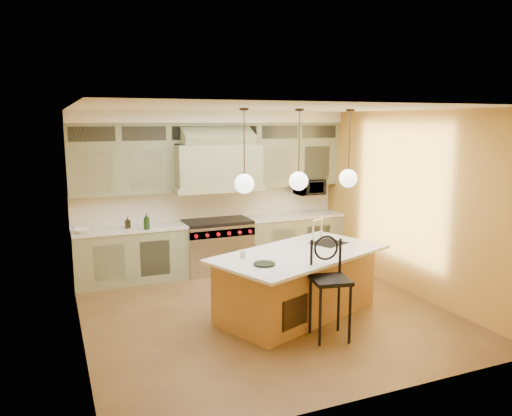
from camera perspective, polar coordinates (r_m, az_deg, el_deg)
name	(u,v)px	position (r m, az deg, el deg)	size (l,w,h in m)	color
floor	(264,311)	(7.41, 0.95, -11.73)	(5.00, 5.00, 0.00)	#55381D
ceiling	(265,108)	(6.88, 1.02, 11.31)	(5.00, 5.00, 0.00)	white
wall_back	(211,191)	(9.32, -5.20, 1.98)	(5.00, 5.00, 0.00)	#BF8C34
wall_front	(370,258)	(4.87, 12.90, -5.62)	(5.00, 5.00, 0.00)	#BF8C34
wall_left	(76,228)	(6.44, -19.87, -2.17)	(5.00, 5.00, 0.00)	#BF8C34
wall_right	(408,202)	(8.31, 16.98, 0.61)	(5.00, 5.00, 0.00)	#BF8C34
back_cabinetry	(215,194)	(9.07, -4.69, 1.64)	(5.00, 0.77, 2.90)	gray
range	(217,245)	(9.17, -4.43, -4.29)	(1.20, 0.74, 0.96)	silver
kitchen_island	(297,282)	(7.20, 4.76, -8.43)	(2.83, 2.16, 1.35)	#A76E3B
counter_stool	(329,281)	(6.40, 8.40, -8.24)	(0.53, 0.53, 1.30)	black
microwave	(310,187)	(9.85, 6.14, 2.40)	(0.54, 0.37, 0.30)	black
oil_bottle_a	(147,221)	(8.52, -12.40, -1.48)	(0.11, 0.11, 0.28)	#173414
oil_bottle_b	(128,222)	(8.71, -14.46, -1.61)	(0.09, 0.09, 0.20)	black
fruit_bowl	(84,231)	(8.56, -19.09, -2.46)	(0.29, 0.29, 0.07)	white
cup	(243,255)	(6.71, -1.52, -5.35)	(0.10, 0.10, 0.09)	beige
pendant_left	(244,182)	(6.55, -1.34, 3.04)	(0.26, 0.26, 1.11)	#2D2319
pendant_center	(299,179)	(6.87, 4.89, 3.34)	(0.26, 0.26, 1.11)	#2D2319
pendant_right	(348,176)	(7.28, 10.50, 3.58)	(0.26, 0.26, 1.11)	#2D2319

